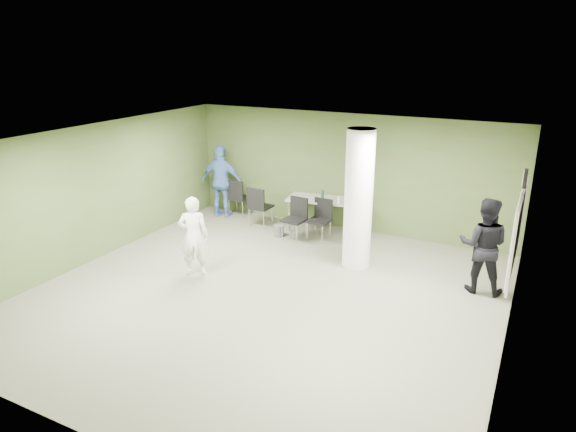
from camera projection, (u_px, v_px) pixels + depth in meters
The scene contains 17 objects.
floor at pixel (266, 295), 9.27m from camera, with size 8.00×8.00×0.00m, color #555543.
ceiling at pixel (263, 141), 8.38m from camera, with size 8.00×8.00×0.00m, color white.
wall_back at pixel (347, 172), 12.20m from camera, with size 8.00×0.02×2.80m, color #3F4E25.
wall_left at pixel (95, 193), 10.54m from camera, with size 0.02×8.00×2.80m, color #3F4E25.
wall_right_cream at pixel (516, 265), 7.11m from camera, with size 0.02×8.00×2.80m, color beige.
column at pixel (358, 200), 10.09m from camera, with size 0.56×0.56×2.80m, color silver.
whiteboard at pixel (517, 231), 8.13m from camera, with size 0.05×2.30×1.30m.
wall_clock at pixel (525, 179), 7.85m from camera, with size 0.06×0.32×0.32m.
folding_table at pixel (324, 201), 12.18m from camera, with size 1.82×1.02×1.07m.
wastebasket at pixel (279, 231), 12.05m from camera, with size 0.23×0.23×0.27m, color #4C4C4C.
chair_back_left at pixel (238, 195), 13.30m from camera, with size 0.51×0.51×1.00m.
chair_back_right at pixel (259, 204), 12.53m from camera, with size 0.51×0.51×1.01m.
chair_table_left at pixel (296, 215), 11.79m from camera, with size 0.53×0.53×0.97m.
chair_table_right at pixel (321, 216), 11.78m from camera, with size 0.51×0.51×0.94m.
woman_white at pixel (194, 236), 9.88m from camera, with size 0.58×0.38×1.58m, color white.
man_black at pixel (483, 246), 9.16m from camera, with size 0.86×0.67×1.77m, color black.
man_blue at pixel (222, 182), 13.21m from camera, with size 1.10×0.46×1.87m, color #456CAD.
Camera 1 is at (4.13, -7.25, 4.32)m, focal length 32.00 mm.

